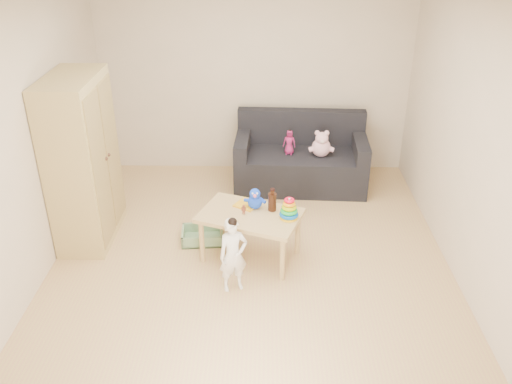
{
  "coord_description": "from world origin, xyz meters",
  "views": [
    {
      "loc": [
        0.13,
        -4.59,
        3.2
      ],
      "look_at": [
        0.05,
        0.25,
        0.65
      ],
      "focal_mm": 38.0,
      "sensor_mm": 36.0,
      "label": 1
    }
  ],
  "objects_px": {
    "wardrobe": "(82,161)",
    "play_table": "(250,236)",
    "sofa": "(300,169)",
    "toddler": "(233,256)"
  },
  "relations": [
    {
      "from": "wardrobe",
      "to": "play_table",
      "type": "xyz_separation_m",
      "value": [
        1.74,
        -0.41,
        -0.63
      ]
    },
    {
      "from": "play_table",
      "to": "wardrobe",
      "type": "bearing_deg",
      "value": 166.72
    },
    {
      "from": "sofa",
      "to": "play_table",
      "type": "height_order",
      "value": "play_table"
    },
    {
      "from": "play_table",
      "to": "toddler",
      "type": "distance_m",
      "value": 0.55
    },
    {
      "from": "wardrobe",
      "to": "play_table",
      "type": "height_order",
      "value": "wardrobe"
    },
    {
      "from": "play_table",
      "to": "toddler",
      "type": "height_order",
      "value": "toddler"
    },
    {
      "from": "wardrobe",
      "to": "sofa",
      "type": "distance_m",
      "value": 2.72
    },
    {
      "from": "sofa",
      "to": "toddler",
      "type": "bearing_deg",
      "value": -106.43
    },
    {
      "from": "wardrobe",
      "to": "play_table",
      "type": "distance_m",
      "value": 1.89
    },
    {
      "from": "wardrobe",
      "to": "play_table",
      "type": "relative_size",
      "value": 1.82
    }
  ]
}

